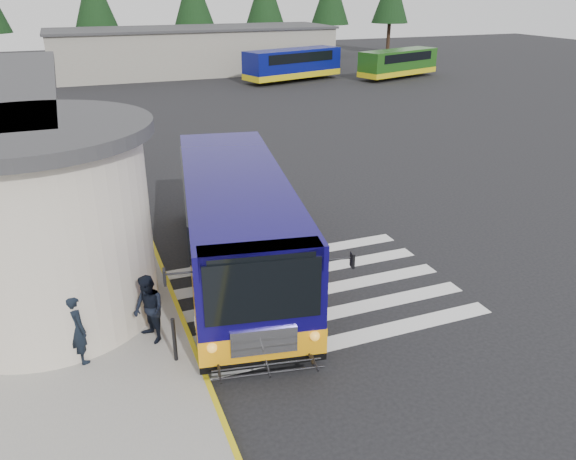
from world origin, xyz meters
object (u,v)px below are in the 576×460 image
object	(u,v)px
transit_bus	(237,229)
pedestrian_a	(78,328)
far_bus_a	(293,63)
far_bus_b	(398,62)
bollard	(174,340)
pedestrian_b	(149,309)

from	to	relation	value
transit_bus	pedestrian_a	size ratio (longest dim) A/B	6.57
far_bus_a	far_bus_b	world-z (taller)	far_bus_a
bollard	far_bus_a	bearing A→B (deg)	64.58
pedestrian_b	bollard	size ratio (longest dim) A/B	1.56
transit_bus	pedestrian_a	xyz separation A→B (m)	(-4.46, -2.94, -0.45)
pedestrian_b	bollard	distance (m)	1.08
far_bus_a	pedestrian_a	bearing A→B (deg)	135.12
transit_bus	pedestrian_b	bearing A→B (deg)	-126.91
pedestrian_b	far_bus_b	xyz separation A→B (m)	(27.43, 33.97, 0.41)
pedestrian_a	pedestrian_b	size ratio (longest dim) A/B	1.00
pedestrian_b	far_bus_a	distance (m)	39.99
transit_bus	far_bus_b	xyz separation A→B (m)	(24.51, 31.25, -0.04)
pedestrian_a	far_bus_a	bearing A→B (deg)	-45.39
bollard	pedestrian_a	bearing A→B (deg)	158.81
transit_bus	pedestrian_a	distance (m)	5.36
pedestrian_a	pedestrian_b	bearing A→B (deg)	-98.94
far_bus_b	transit_bus	bearing A→B (deg)	123.38
transit_bus	pedestrian_b	world-z (taller)	transit_bus
pedestrian_a	far_bus_a	xyz separation A→B (m)	(19.38, 36.01, 0.54)
transit_bus	pedestrian_b	xyz separation A→B (m)	(-2.92, -2.72, -0.46)
pedestrian_b	bollard	bearing A→B (deg)	1.53
pedestrian_a	bollard	world-z (taller)	pedestrian_a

